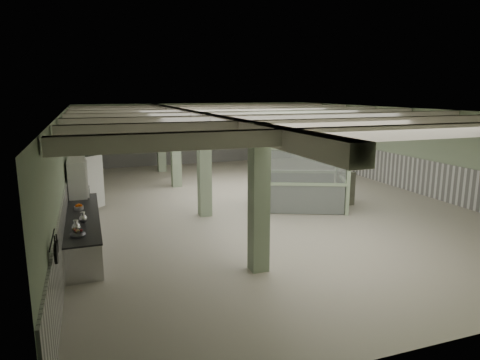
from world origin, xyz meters
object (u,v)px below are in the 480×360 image
object	(u,v)px
prep_counter	(83,230)
guard_booth	(304,161)
walkin_cooler	(79,190)
filing_cabinet	(346,188)

from	to	relation	value
prep_counter	guard_booth	distance (m)	8.20
prep_counter	walkin_cooler	distance (m)	2.94
walkin_cooler	guard_booth	size ratio (longest dim) A/B	0.56
walkin_cooler	prep_counter	bearing A→B (deg)	-88.34
guard_booth	filing_cabinet	distance (m)	2.01
walkin_cooler	filing_cabinet	bearing A→B (deg)	-8.51
prep_counter	walkin_cooler	xyz separation A→B (m)	(-0.08, 2.89, 0.55)
walkin_cooler	guard_booth	bearing A→B (deg)	-7.93
filing_cabinet	guard_booth	bearing A→B (deg)	154.19
prep_counter	guard_booth	bearing A→B (deg)	12.64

